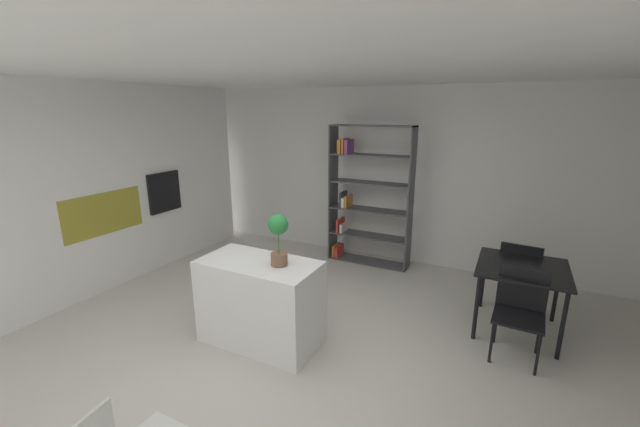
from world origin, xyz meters
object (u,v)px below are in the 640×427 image
(dining_chair_near, at_px, (520,306))
(dining_chair_far, at_px, (519,270))
(kitchen_island, at_px, (260,302))
(dining_table, at_px, (522,274))
(built_in_oven, at_px, (164,192))
(potted_plant_on_island, at_px, (279,235))
(open_bookshelf, at_px, (364,196))

(dining_chair_near, xyz_separation_m, dining_chair_far, (-0.01, 0.97, 0.00))
(kitchen_island, height_order, dining_table, kitchen_island)
(built_in_oven, distance_m, dining_chair_near, 5.06)
(potted_plant_on_island, distance_m, dining_chair_far, 3.00)
(built_in_oven, distance_m, dining_table, 5.05)
(open_bookshelf, bearing_deg, dining_chair_far, -16.58)
(dining_table, bearing_deg, open_bookshelf, 152.95)
(built_in_oven, height_order, kitchen_island, built_in_oven)
(kitchen_island, bearing_deg, dining_table, 31.22)
(open_bookshelf, bearing_deg, potted_plant_on_island, -88.24)
(built_in_oven, bearing_deg, potted_plant_on_island, -21.68)
(potted_plant_on_island, distance_m, open_bookshelf, 2.62)
(kitchen_island, relative_size, dining_table, 1.35)
(dining_chair_near, bearing_deg, built_in_oven, -178.98)
(dining_chair_near, bearing_deg, kitchen_island, -155.12)
(dining_table, height_order, dining_chair_far, dining_chair_far)
(open_bookshelf, relative_size, dining_chair_near, 2.46)
(dining_chair_near, relative_size, dining_chair_far, 1.01)
(potted_plant_on_island, xyz_separation_m, dining_chair_far, (2.18, 1.94, -0.70))
(built_in_oven, relative_size, dining_table, 0.67)
(dining_chair_near, height_order, dining_chair_far, dining_chair_near)
(kitchen_island, bearing_deg, dining_chair_near, 22.17)
(open_bookshelf, height_order, dining_table, open_bookshelf)
(open_bookshelf, xyz_separation_m, dining_chair_near, (2.28, -1.64, -0.56))
(kitchen_island, bearing_deg, built_in_oven, 156.14)
(open_bookshelf, bearing_deg, dining_table, -27.05)
(dining_chair_far, bearing_deg, dining_table, 96.63)
(dining_chair_far, bearing_deg, potted_plant_on_island, 47.17)
(potted_plant_on_island, bearing_deg, open_bookshelf, 91.76)
(open_bookshelf, height_order, dining_chair_far, open_bookshelf)
(dining_chair_near, bearing_deg, dining_chair_far, 93.53)
(built_in_oven, relative_size, potted_plant_on_island, 1.18)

